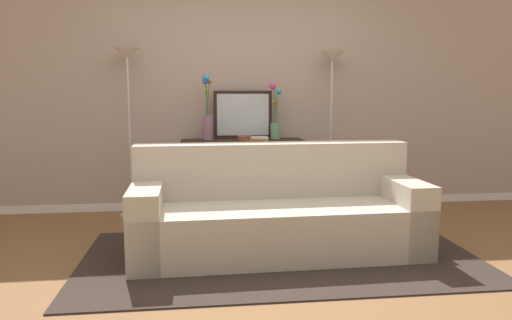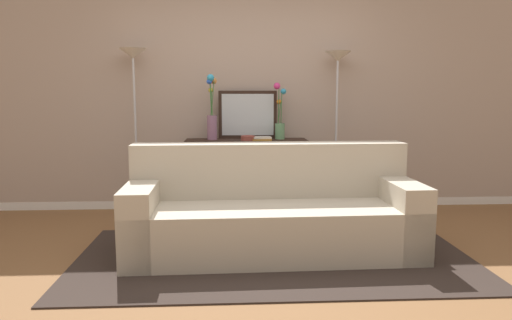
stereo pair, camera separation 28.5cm
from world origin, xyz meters
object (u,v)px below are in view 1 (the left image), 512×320
Objects in this scene: vase_short_flowers at (275,119)px; couch at (277,214)px; floor_lamp_left at (128,85)px; book_stack at (259,139)px; vase_tall_flowers at (207,115)px; console_table at (242,163)px; fruit_bowl at (244,138)px; wall_mirror at (243,115)px; floor_lamp_right at (332,87)px; book_row_under_console at (203,209)px.

couch is at bearing -98.38° from vase_short_flowers.
book_stack is at bearing -6.31° from floor_lamp_left.
couch is at bearing -67.84° from vase_tall_flowers.
console_table is 6.07× the size of book_stack.
console_table is at bearing -3.69° from vase_tall_flowers.
floor_lamp_left is 0.87m from vase_tall_flowers.
vase_short_flowers is 2.83× the size of book_stack.
console_table is 8.64× the size of fruit_bowl.
wall_mirror is at bearing 118.99° from book_stack.
vase_tall_flowers is at bearing -162.84° from wall_mirror.
wall_mirror is 0.41m from vase_tall_flowers.
fruit_bowl is (-0.97, -0.14, -0.54)m from floor_lamp_right.
vase_tall_flowers reaches higher than fruit_bowl.
couch is at bearing -44.51° from floor_lamp_left.
floor_lamp_left reaches higher than fruit_bowl.
vase_short_flowers is at bearing 0.24° from floor_lamp_left.
wall_mirror is 4.25× the size of fruit_bowl.
vase_tall_flowers is at bearing 161.26° from fruit_bowl.
book_stack is (0.16, -0.11, 0.27)m from console_table.
wall_mirror is at bearing 5.16° from floor_lamp_left.
wall_mirror reaches higher than console_table.
vase_short_flowers is at bearing 3.02° from book_row_under_console.
book_row_under_console is at bearing -162.20° from wall_mirror.
fruit_bowl is (-0.15, 1.18, 0.52)m from couch.
fruit_bowl is at bearing -171.73° from floor_lamp_right.
console_table is at bearing 97.43° from couch.
console_table is 0.30m from fruit_bowl.
couch is at bearing -121.61° from floor_lamp_right.
fruit_bowl is at bearing -157.18° from vase_short_flowers.
floor_lamp_right is 0.99m from book_stack.
couch is 1.52m from vase_short_flowers.
vase_tall_flowers is at bearing 112.16° from couch.
couch is 15.59× the size of fruit_bowl.
book_stack is (-0.20, -0.15, -0.20)m from vase_short_flowers.
vase_short_flowers reaches higher than book_row_under_console.
wall_mirror is 1.12m from book_row_under_console.
floor_lamp_right is at bearing -0.00° from floor_lamp_left.
floor_lamp_right is 1.93m from book_row_under_console.
console_table is 0.66m from book_row_under_console.
couch is 3.67× the size of wall_mirror.
vase_short_flowers reaches higher than couch.
floor_lamp_left is 2.55× the size of vase_tall_flowers.
book_row_under_console is (-0.59, 0.11, -0.77)m from book_stack.
couch is 1.28m from book_stack.
wall_mirror reaches higher than book_stack.
book_stack is at bearing -2.99° from fruit_bowl.
floor_lamp_right is (2.16, -0.00, -0.01)m from floor_lamp_left.
console_table is at bearing -0.00° from book_row_under_console.
fruit_bowl is at bearing 97.40° from couch.
floor_lamp_right is 8.13× the size of book_row_under_console.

